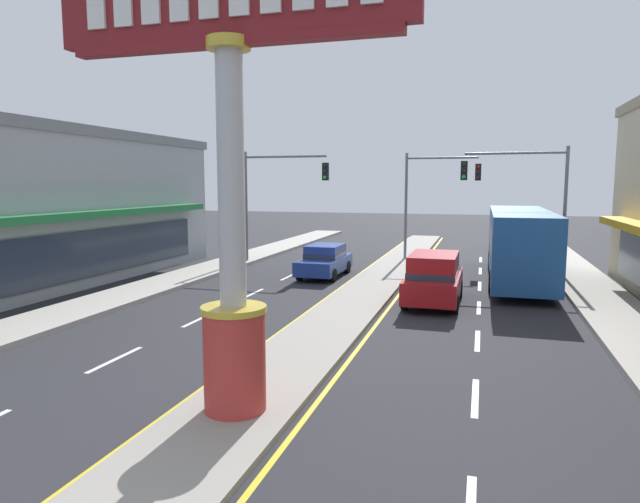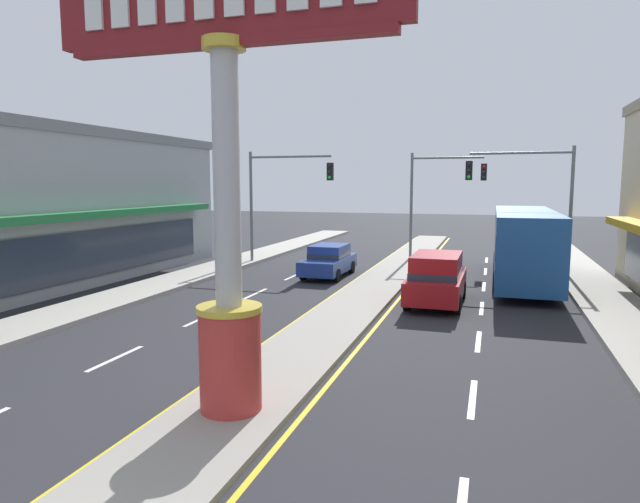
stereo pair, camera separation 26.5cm
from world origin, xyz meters
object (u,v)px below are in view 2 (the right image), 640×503
at_px(district_sign, 227,178).
at_px(traffic_light_right_side, 531,188).
at_px(bus_near_left_lane, 524,242).
at_px(traffic_light_left_side, 280,188).
at_px(traffic_light_median_far, 438,188).
at_px(suv_far_right_lane, 437,278).
at_px(sedan_near_right_lane, 329,260).

distance_m(district_sign, traffic_light_right_side, 19.70).
xyz_separation_m(district_sign, bus_near_left_lane, (6.09, 17.13, -2.71)).
relative_size(traffic_light_left_side, traffic_light_median_far, 1.00).
relative_size(district_sign, suv_far_right_lane, 1.83).
bearing_deg(district_sign, traffic_light_right_side, 71.10).
height_order(traffic_light_left_side, suv_far_right_lane, traffic_light_left_side).
xyz_separation_m(traffic_light_right_side, bus_near_left_lane, (-0.29, -1.50, -2.38)).
distance_m(sedan_near_right_lane, suv_far_right_lane, 7.32).
bearing_deg(traffic_light_median_far, traffic_light_right_side, -40.72).
distance_m(traffic_light_right_side, traffic_light_median_far, 6.20).
bearing_deg(suv_far_right_lane, district_sign, -103.86).
relative_size(district_sign, sedan_near_right_lane, 1.96).
xyz_separation_m(traffic_light_left_side, suv_far_right_lane, (9.17, -7.53, -3.26)).
bearing_deg(district_sign, traffic_light_left_side, 108.69).
bearing_deg(suv_far_right_lane, traffic_light_right_side, 63.87).
relative_size(traffic_light_left_side, sedan_near_right_lane, 1.44).
relative_size(traffic_light_right_side, suv_far_right_lane, 1.34).
height_order(traffic_light_left_side, sedan_near_right_lane, traffic_light_left_side).
bearing_deg(suv_far_right_lane, traffic_light_median_far, 95.60).
height_order(traffic_light_right_side, traffic_light_median_far, same).
height_order(district_sign, traffic_light_left_side, district_sign).
height_order(traffic_light_right_side, bus_near_left_lane, traffic_light_right_side).
relative_size(traffic_light_median_far, bus_near_left_lane, 0.55).
bearing_deg(suv_far_right_lane, sedan_near_right_lane, 139.76).
xyz_separation_m(traffic_light_median_far, suv_far_right_lane, (1.11, -11.36, -3.21)).
bearing_deg(traffic_light_median_far, bus_near_left_lane, -51.48).
relative_size(traffic_light_median_far, suv_far_right_lane, 1.34).
xyz_separation_m(sedan_near_right_lane, suv_far_right_lane, (5.59, -4.73, 0.20)).
distance_m(traffic_light_median_far, sedan_near_right_lane, 8.69).
relative_size(traffic_light_right_side, traffic_light_median_far, 1.00).
bearing_deg(traffic_light_median_far, district_sign, -94.24).
height_order(suv_far_right_lane, bus_near_left_lane, bus_near_left_lane).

